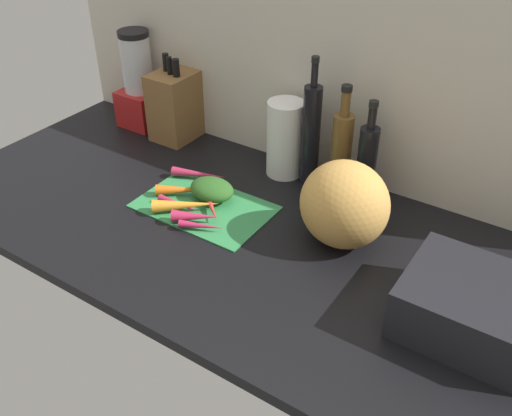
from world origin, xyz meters
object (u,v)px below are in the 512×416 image
carrot_0 (183,190)px  knife_block (176,105)px  carrot_3 (201,226)px  dish_rack (472,307)px  carrot_2 (210,203)px  bottle_1 (341,152)px  winter_squash (344,205)px  carrot_4 (179,205)px  cutting_board (204,206)px  carrot_1 (186,205)px  carrot_5 (195,216)px  carrot_6 (199,174)px  bottle_2 (366,163)px  bottle_0 (311,134)px  paper_towel_roll (285,139)px  blender_appliance (139,86)px

carrot_0 → knife_block: knife_block is taller
carrot_3 → dish_rack: (66.64, 4.15, 4.05)cm
carrot_2 → bottle_1: bottle_1 is taller
winter_squash → carrot_4: bearing=-164.4°
cutting_board → carrot_3: carrot_3 is taller
carrot_1 → dish_rack: dish_rack is taller
carrot_3 → carrot_5: 3.89cm
cutting_board → carrot_2: bearing=-0.8°
cutting_board → carrot_0: (-8.21, 0.90, 1.92)cm
carrot_6 → carrot_2: bearing=-40.9°
carrot_5 → bottle_2: (31.44, 34.66, 9.40)cm
bottle_1 → cutting_board: bearing=-134.3°
carrot_2 → bottle_2: bearing=40.2°
carrot_1 → carrot_4: 2.41cm
carrot_1 → winter_squash: winter_squash is taller
carrot_2 → bottle_0: 33.91cm
carrot_3 → bottle_1: size_ratio=0.37×
bottle_2 → cutting_board: bearing=-141.5°
cutting_board → carrot_4: bearing=-134.4°
carrot_1 → carrot_3: bearing=-27.2°
bottle_2 → carrot_4: bearing=-140.5°
paper_towel_roll → carrot_6: bearing=-136.2°
cutting_board → knife_block: (-33.03, 28.51, 10.82)cm
knife_block → bottle_0: bottle_0 is taller
carrot_2 → carrot_6: carrot_2 is taller
carrot_2 → paper_towel_roll: bearing=76.6°
knife_block → dish_rack: (105.89, -33.50, -5.31)cm
carrot_4 → knife_block: size_ratio=0.48×
carrot_4 → carrot_5: bearing=-19.3°
knife_block → bottle_0: (50.11, -1.17, 4.18)cm
carrot_5 → knife_block: 51.47cm
carrot_3 → knife_block: bearing=136.2°
carrot_0 → carrot_4: size_ratio=1.13×
carrot_5 → blender_appliance: blender_appliance is taller
paper_towel_roll → carrot_0: bearing=-122.0°
carrot_1 → carrot_3: size_ratio=1.51×
winter_squash → dish_rack: bearing=-19.0°
bottle_0 → bottle_1: size_ratio=1.18×
carrot_5 → bottle_1: bottle_1 is taller
bottle_0 → bottle_1: bearing=-0.4°
carrot_3 → paper_towel_roll: 38.18cm
carrot_5 → bottle_0: bearing=67.6°
carrot_0 → winter_squash: size_ratio=0.67×
carrot_1 → carrot_4: carrot_1 is taller
carrot_5 → bottle_1: size_ratio=0.38×
winter_squash → bottle_0: (-20.66, 20.26, 4.33)cm
blender_appliance → paper_towel_roll: bearing=-1.3°
carrot_3 → dish_rack: size_ratio=0.43×
carrot_6 → carrot_0: bearing=-80.2°
carrot_4 → blender_appliance: blender_appliance is taller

